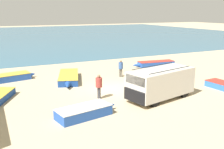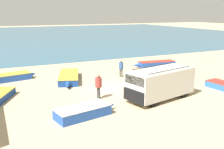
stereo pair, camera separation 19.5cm
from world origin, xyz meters
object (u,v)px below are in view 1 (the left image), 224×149
fishing_rowboat_6 (155,64)px  fisherman_1 (121,67)px  fishing_rowboat_1 (86,111)px  fishing_rowboat_3 (167,75)px  fishing_rowboat_0 (13,77)px  fisherman_0 (99,84)px  parked_van (161,83)px  fishing_rowboat_2 (69,78)px

fishing_rowboat_6 → fisherman_1: (-5.77, -2.76, 0.68)m
fishing_rowboat_1 → fishing_rowboat_6: fishing_rowboat_1 is taller
fishing_rowboat_6 → fisherman_1: fisherman_1 is taller
fishing_rowboat_6 → fisherman_1: 6.44m
fishing_rowboat_6 → fishing_rowboat_3: bearing=74.5°
fishing_rowboat_0 → fishing_rowboat_6: bearing=-12.7°
fishing_rowboat_1 → fisherman_0: (1.97, 2.67, 0.75)m
fishing_rowboat_0 → fishing_rowboat_3: bearing=-34.8°
fishing_rowboat_3 → fishing_rowboat_1: bearing=-151.3°
fishing_rowboat_1 → fishing_rowboat_6: bearing=29.9°
parked_van → fishing_rowboat_0: 13.51m
parked_van → fishing_rowboat_2: 8.89m
fishing_rowboat_6 → parked_van: bearing=64.9°
fishing_rowboat_2 → fishing_rowboat_6: size_ratio=1.12×
fishing_rowboat_1 → fishing_rowboat_2: bearing=69.5°
fishing_rowboat_1 → fishing_rowboat_3: (9.86, 5.20, 0.01)m
fishing_rowboat_2 → fisherman_0: size_ratio=3.20×
fishing_rowboat_1 → fishing_rowboat_6: size_ratio=0.80×
fishing_rowboat_2 → fisherman_1: (4.89, -0.73, 0.67)m
fishing_rowboat_2 → fishing_rowboat_6: (10.66, 2.03, -0.01)m
fishing_rowboat_2 → fisherman_1: 4.99m
fishing_rowboat_0 → fisherman_1: 9.92m
fishing_rowboat_1 → fishing_rowboat_3: fishing_rowboat_3 is taller
fishing_rowboat_0 → fishing_rowboat_6: (15.16, -0.38, -0.02)m
fishing_rowboat_6 → fisherman_0: fisherman_0 is taller
fishing_rowboat_1 → fisherman_1: (6.31, 7.70, 0.65)m
fishing_rowboat_1 → fishing_rowboat_2: size_ratio=0.71×
fisherman_1 → fishing_rowboat_3: bearing=95.7°
parked_van → fishing_rowboat_6: (6.13, 9.63, -0.89)m
parked_van → fisherman_1: parked_van is taller
fishing_rowboat_3 → fisherman_1: fisherman_1 is taller
fishing_rowboat_0 → fishing_rowboat_3: size_ratio=1.01×
fishing_rowboat_6 → fisherman_1: bearing=33.0°
fishing_rowboat_6 → fisherman_0: (-10.11, -7.79, 0.77)m
fishing_rowboat_0 → fisherman_0: bearing=-69.5°
fisherman_0 → fisherman_1: 6.64m
fishing_rowboat_2 → fisherman_1: size_ratio=3.52×
fishing_rowboat_0 → fishing_rowboat_2: fishing_rowboat_0 is taller
fishing_rowboat_1 → fisherman_0: fisherman_0 is taller
fisherman_0 → fisherman_1: fisherman_0 is taller
fishing_rowboat_3 → fishing_rowboat_6: (2.22, 5.26, -0.04)m
fishing_rowboat_1 → fisherman_0: 3.41m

